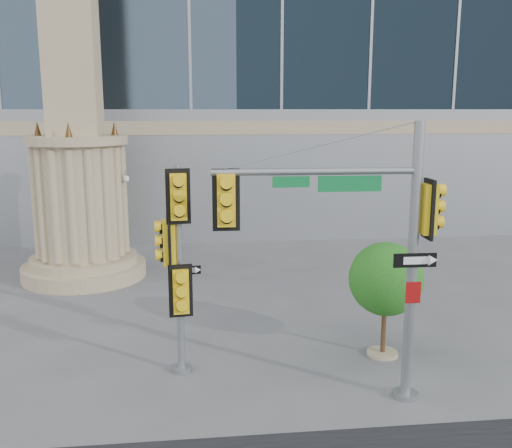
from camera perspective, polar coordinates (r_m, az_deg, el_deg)
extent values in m
plane|color=#545456|center=(13.22, 3.28, -15.53)|extent=(120.00, 120.00, 0.00)
cylinder|color=tan|center=(21.76, -16.75, -4.41)|extent=(4.40, 4.40, 0.50)
cylinder|color=tan|center=(21.65, -16.81, -3.39)|extent=(3.80, 3.80, 0.30)
cylinder|color=tan|center=(21.23, -17.14, 2.23)|extent=(3.00, 3.00, 4.00)
cylinder|color=tan|center=(21.02, -17.48, 8.03)|extent=(3.50, 3.50, 0.30)
cone|color=#472D14|center=(20.80, -13.99, 9.29)|extent=(0.24, 0.24, 0.50)
cone|color=#472D14|center=(21.28, -21.02, 8.92)|extent=(0.24, 0.24, 0.50)
cylinder|color=slate|center=(12.99, 14.67, -16.15)|extent=(0.54, 0.54, 0.12)
cylinder|color=slate|center=(11.97, 15.35, -4.02)|extent=(0.21, 0.21, 5.77)
cylinder|color=slate|center=(11.06, 5.99, 5.24)|extent=(4.04, 0.22, 0.13)
cube|color=#0D6F33|center=(11.22, 9.37, 4.00)|extent=(1.25, 0.06, 0.31)
cube|color=yellow|center=(10.92, -3.01, 2.41)|extent=(0.53, 0.28, 1.20)
cube|color=yellow|center=(11.82, 16.86, 1.44)|extent=(0.28, 0.53, 1.20)
cube|color=black|center=(11.81, 15.61, -3.52)|extent=(0.89, 0.05, 0.29)
cube|color=maroon|center=(12.00, 15.44, -6.63)|extent=(0.31, 0.04, 0.44)
cylinder|color=slate|center=(13.79, -7.42, -14.17)|extent=(0.46, 0.46, 0.12)
cylinder|color=slate|center=(12.95, -7.68, -4.73)|extent=(0.17, 0.17, 4.82)
cube|color=yellow|center=(12.38, -7.80, 2.74)|extent=(0.56, 0.33, 1.20)
cube|color=yellow|center=(12.77, -8.71, -1.87)|extent=(0.33, 0.56, 1.20)
cube|color=yellow|center=(12.86, -7.55, -6.64)|extent=(0.56, 0.33, 1.20)
cube|color=black|center=(12.85, -6.87, -4.62)|extent=(0.60, 0.10, 0.19)
cylinder|color=tan|center=(14.84, 12.53, -12.49)|extent=(0.77, 0.77, 0.09)
cylinder|color=#382314|center=(14.57, 12.65, -9.88)|extent=(0.12, 0.12, 1.54)
sphere|color=#155F16|center=(14.19, 12.86, -5.37)|extent=(1.79, 1.79, 1.79)
sphere|color=#155F16|center=(14.58, 13.97, -6.02)|extent=(1.11, 1.11, 1.11)
sphere|color=#155F16|center=(13.96, 11.94, -6.52)|extent=(0.94, 0.94, 0.94)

